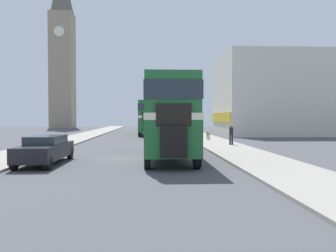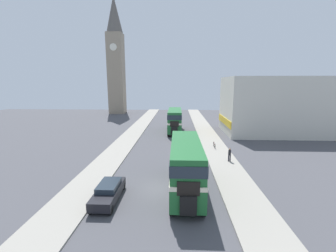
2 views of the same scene
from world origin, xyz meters
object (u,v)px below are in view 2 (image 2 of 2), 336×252
at_px(bicycle_on_pavement, 214,145).
at_px(church_tower, 116,55).
at_px(bus_distant, 175,119).
at_px(double_decker_bus, 186,162).
at_px(car_parked_near, 108,191).
at_px(pedestrian_walking, 230,154).

relative_size(bicycle_on_pavement, church_tower, 0.05).
bearing_deg(bus_distant, double_decker_bus, -87.05).
height_order(car_parked_near, pedestrian_walking, pedestrian_walking).
distance_m(car_parked_near, bicycle_on_pavement, 18.27).
distance_m(double_decker_bus, pedestrian_walking, 9.16).
bearing_deg(car_parked_near, pedestrian_walking, 38.64).
height_order(pedestrian_walking, bicycle_on_pavement, pedestrian_walking).
xyz_separation_m(bicycle_on_pavement, church_tower, (-23.75, 37.76, 16.81)).
relative_size(double_decker_bus, pedestrian_walking, 5.96).
relative_size(bus_distant, pedestrian_walking, 6.13).
bearing_deg(bus_distant, car_parked_near, -100.80).
bearing_deg(church_tower, car_parked_near, -75.99).
bearing_deg(double_decker_bus, church_tower, 110.76).
distance_m(bus_distant, church_tower, 35.66).
height_order(double_decker_bus, church_tower, church_tower).
height_order(bus_distant, pedestrian_walking, bus_distant).
relative_size(double_decker_bus, bicycle_on_pavement, 5.34).
xyz_separation_m(bus_distant, church_tower, (-18.00, 27.02, 14.76)).
bearing_deg(pedestrian_walking, bus_distant, 111.82).
bearing_deg(pedestrian_walking, bicycle_on_pavement, 98.27).
bearing_deg(bicycle_on_pavement, car_parked_near, -125.60).
relative_size(bus_distant, church_tower, 0.29).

